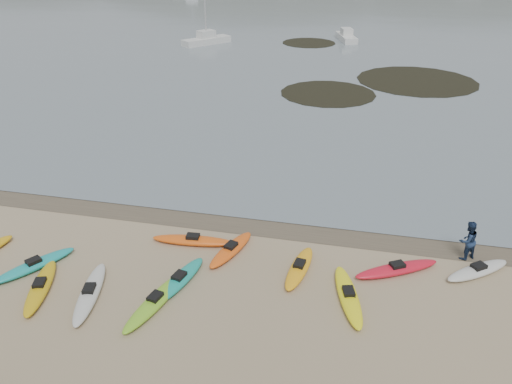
# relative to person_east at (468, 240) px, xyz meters

# --- Properties ---
(ground) EXTENTS (600.00, 600.00, 0.00)m
(ground) POSITION_rel_person_east_xyz_m (-9.18, 1.15, -0.87)
(ground) COLOR tan
(ground) RESTS_ON ground
(wet_sand) EXTENTS (60.00, 60.00, 0.00)m
(wet_sand) POSITION_rel_person_east_xyz_m (-9.18, 0.85, -0.87)
(wet_sand) COLOR brown
(wet_sand) RESTS_ON ground
(kayaks) EXTENTS (22.42, 7.72, 0.34)m
(kayaks) POSITION_rel_person_east_xyz_m (-10.32, -3.55, -0.70)
(kayaks) COLOR teal
(kayaks) RESTS_ON ground
(person_east) EXTENTS (1.07, 1.01, 1.74)m
(person_east) POSITION_rel_person_east_xyz_m (0.00, 0.00, 0.00)
(person_east) COLOR navy
(person_east) RESTS_ON ground
(kelp_mats) EXTENTS (20.58, 28.60, 0.04)m
(kelp_mats) POSITION_rel_person_east_xyz_m (-4.58, 29.92, -0.84)
(kelp_mats) COLOR black
(kelp_mats) RESTS_ON water
(moored_boats) EXTENTS (100.66, 71.16, 1.22)m
(moored_boats) POSITION_rel_person_east_xyz_m (6.43, 80.19, -0.30)
(moored_boats) COLOR silver
(moored_boats) RESTS_ON ground
(far_hills) EXTENTS (550.00, 135.00, 80.00)m
(far_hills) POSITION_rel_person_east_xyz_m (30.20, 195.12, -16.80)
(far_hills) COLOR #384235
(far_hills) RESTS_ON ground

